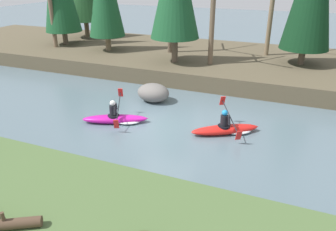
{
  "coord_description": "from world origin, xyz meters",
  "views": [
    {
      "loc": [
        4.86,
        -11.37,
        5.88
      ],
      "look_at": [
        0.34,
        -0.28,
        0.55
      ],
      "focal_mm": 35.0,
      "sensor_mm": 36.0,
      "label": 1
    }
  ],
  "objects": [
    {
      "name": "bare_tree_mid_downstream",
      "position": [
        0.13,
        6.8,
        3.23
      ],
      "size": [
        2.76,
        2.73,
        4.94
      ],
      "color": "brown",
      "rests_on": "riverbank_far"
    },
    {
      "name": "bare_tree_upstream",
      "position": [
        -11.21,
        7.15,
        3.53
      ],
      "size": [
        3.1,
        3.06,
        5.58
      ],
      "color": "brown",
      "rests_on": "riverbank_far"
    },
    {
      "name": "boulder_midstream",
      "position": [
        -1.43,
        2.19,
        0.45
      ],
      "size": [
        1.58,
        1.23,
        0.89
      ],
      "color": "slate",
      "rests_on": "ground"
    },
    {
      "name": "kayaker_middle",
      "position": [
        -1.8,
        -0.61,
        0.2
      ],
      "size": [
        2.71,
        1.97,
        1.2
      ],
      "rotation": [
        0.0,
        0.0,
        0.41
      ],
      "color": "#C61999",
      "rests_on": "ground"
    },
    {
      "name": "bare_tree_downstream",
      "position": [
        2.87,
        10.31,
        3.99
      ],
      "size": [
        3.62,
        3.57,
        6.57
      ],
      "color": "#7A664C",
      "rests_on": "riverbank_far"
    },
    {
      "name": "bare_tree_mid_upstream",
      "position": [
        -3.14,
        8.7,
        3.9
      ],
      "size": [
        3.52,
        3.47,
        6.37
      ],
      "color": "brown",
      "rests_on": "riverbank_far"
    },
    {
      "name": "riverbank_far",
      "position": [
        0.0,
        9.09,
        0.45
      ],
      "size": [
        44.0,
        9.61,
        0.89
      ],
      "color": "brown",
      "rests_on": "ground"
    },
    {
      "name": "kayaker_lead",
      "position": [
        2.69,
        0.17,
        0.2
      ],
      "size": [
        2.6,
        2.0,
        1.2
      ],
      "rotation": [
        0.0,
        0.0,
        0.57
      ],
      "color": "red",
      "rests_on": "ground"
    },
    {
      "name": "ground_plane",
      "position": [
        0.0,
        0.0,
        0.0
      ],
      "size": [
        90.0,
        90.0,
        0.0
      ],
      "primitive_type": "plane",
      "color": "slate"
    }
  ]
}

